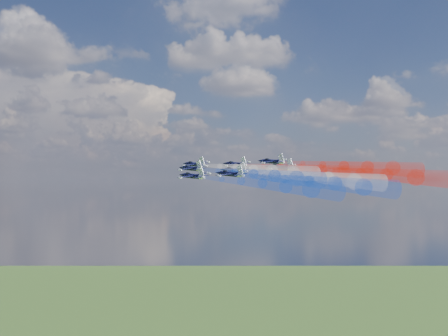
{
  "coord_description": "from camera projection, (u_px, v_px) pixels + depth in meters",
  "views": [
    {
      "loc": [
        -44.31,
        -149.59,
        163.94
      ],
      "look_at": [
        -21.14,
        16.98,
        167.8
      ],
      "focal_mm": 42.04,
      "sensor_mm": 36.0,
      "label": 1
    }
  ],
  "objects": [
    {
      "name": "trail_outer_left",
      "position": [
        262.0,
        184.0,
        130.37
      ],
      "size": [
        28.98,
        44.2,
        8.31
      ],
      "primitive_type": null,
      "rotation": [
        0.07,
        -0.15,
        0.53
      ],
      "color": "blue"
    },
    {
      "name": "trail_inner_left",
      "position": [
        254.0,
        174.0,
        144.46
      ],
      "size": [
        28.98,
        44.2,
        8.31
      ],
      "primitive_type": null,
      "rotation": [
        0.07,
        -0.15,
        0.53
      ],
      "color": "blue"
    },
    {
      "name": "trail_inner_right",
      "position": [
        300.0,
        169.0,
        155.69
      ],
      "size": [
        28.98,
        44.2,
        8.31
      ],
      "primitive_type": null,
      "rotation": [
        0.07,
        -0.15,
        0.53
      ],
      "color": "red"
    },
    {
      "name": "jet_outer_right",
      "position": [
        272.0,
        161.0,
        175.25
      ],
      "size": [
        16.06,
        17.01,
        5.9
      ],
      "primitive_type": null,
      "rotation": [
        0.07,
        -0.15,
        0.53
      ],
      "color": "black"
    },
    {
      "name": "trail_rear_right",
      "position": [
        360.0,
        173.0,
        138.58
      ],
      "size": [
        28.98,
        44.2,
        8.31
      ],
      "primitive_type": null,
      "rotation": [
        0.07,
        -0.15,
        0.53
      ],
      "color": "red"
    },
    {
      "name": "jet_inner_right",
      "position": [
        235.0,
        164.0,
        179.05
      ],
      "size": [
        16.06,
        17.01,
        5.9
      ],
      "primitive_type": null,
      "rotation": [
        0.07,
        -0.15,
        0.53
      ],
      "color": "black"
    },
    {
      "name": "jet_inner_left",
      "position": [
        191.0,
        168.0,
        167.82
      ],
      "size": [
        16.06,
        17.01,
        5.9
      ],
      "primitive_type": null,
      "rotation": [
        0.07,
        -0.15,
        0.53
      ],
      "color": "black"
    },
    {
      "name": "trail_rear_left",
      "position": [
        309.0,
        181.0,
        127.53
      ],
      "size": [
        28.98,
        44.2,
        8.31
      ],
      "primitive_type": null,
      "rotation": [
        0.07,
        -0.15,
        0.53
      ],
      "color": "blue"
    },
    {
      "name": "jet_lead",
      "position": [
        195.0,
        164.0,
        178.72
      ],
      "size": [
        16.06,
        17.01,
        5.9
      ],
      "primitive_type": null,
      "rotation": [
        0.07,
        -0.15,
        0.53
      ],
      "color": "black"
    },
    {
      "name": "trail_lead",
      "position": [
        253.0,
        169.0,
        155.36
      ],
      "size": [
        28.98,
        44.2,
        8.31
      ],
      "primitive_type": null,
      "rotation": [
        0.07,
        -0.15,
        0.53
      ],
      "color": "white"
    },
    {
      "name": "jet_rear_left",
      "position": [
        230.0,
        174.0,
        150.89
      ],
      "size": [
        16.06,
        17.01,
        5.9
      ],
      "primitive_type": null,
      "rotation": [
        0.07,
        -0.15,
        0.53
      ],
      "color": "black"
    },
    {
      "name": "jet_center_third",
      "position": [
        234.0,
        170.0,
        164.16
      ],
      "size": [
        16.06,
        17.01,
        5.9
      ],
      "primitive_type": null,
      "rotation": [
        0.07,
        -0.15,
        0.53
      ],
      "color": "black"
    },
    {
      "name": "jet_rear_right",
      "position": [
        280.0,
        167.0,
        161.95
      ],
      "size": [
        16.06,
        17.01,
        5.9
      ],
      "primitive_type": null,
      "rotation": [
        0.07,
        -0.15,
        0.53
      ],
      "color": "black"
    },
    {
      "name": "jet_outer_left",
      "position": [
        193.0,
        176.0,
        153.73
      ],
      "size": [
        16.06,
        17.01,
        5.9
      ],
      "primitive_type": null,
      "rotation": [
        0.07,
        -0.15,
        0.53
      ],
      "color": "black"
    },
    {
      "name": "trail_center_third",
      "position": [
        305.0,
        176.0,
        140.8
      ],
      "size": [
        28.98,
        44.2,
        8.31
      ],
      "primitive_type": null,
      "rotation": [
        0.07,
        -0.15,
        0.53
      ],
      "color": "white"
    },
    {
      "name": "trail_outer_right",
      "position": [
        344.0,
        166.0,
        151.89
      ],
      "size": [
        28.98,
        44.2,
        8.31
      ],
      "primitive_type": null,
      "rotation": [
        0.07,
        -0.15,
        0.53
      ],
      "color": "red"
    }
  ]
}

